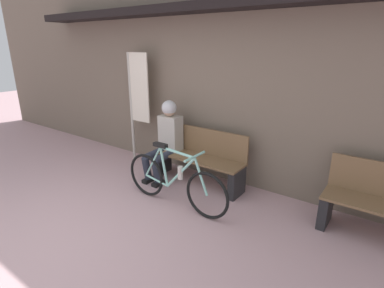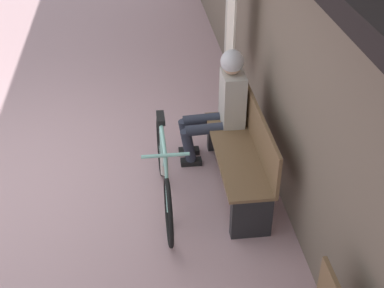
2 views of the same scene
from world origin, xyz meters
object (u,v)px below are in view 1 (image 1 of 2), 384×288
at_px(person_seated, 166,135).
at_px(bicycle, 174,182).
at_px(park_bench_near, 198,159).
at_px(banner_pole, 137,95).

bearing_deg(person_seated, bicycle, -43.62).
height_order(park_bench_near, person_seated, person_seated).
distance_m(bicycle, banner_pole, 1.93).
height_order(park_bench_near, banner_pole, banner_pole).
bearing_deg(person_seated, park_bench_near, 12.15).
bearing_deg(banner_pole, person_seated, -13.90).
bearing_deg(bicycle, person_seated, 136.38).
relative_size(park_bench_near, person_seated, 1.21).
xyz_separation_m(bicycle, banner_pole, (-1.50, 0.85, 0.85)).
bearing_deg(park_bench_near, bicycle, -78.49).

